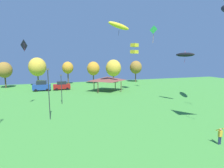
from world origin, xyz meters
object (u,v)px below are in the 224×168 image
at_px(kite_flying_5, 153,30).
at_px(light_post_0, 49,91).
at_px(parked_car_second_from_left, 62,86).
at_px(treeline_tree_4, 93,69).
at_px(treeline_tree_3, 68,68).
at_px(kite_flying_9, 24,45).
at_px(kite_flying_8, 119,26).
at_px(person_standing_near_foreground, 220,135).
at_px(kite_flying_7, 185,55).
at_px(treeline_tree_2, 37,67).
at_px(light_post_1, 61,87).
at_px(parked_car_leftmost, 42,86).
at_px(park_pavilion, 107,79).
at_px(treeline_tree_1, 4,70).
at_px(kite_flying_6, 134,49).
at_px(treeline_tree_6, 136,67).
at_px(treeline_tree_5, 113,68).

xyz_separation_m(kite_flying_5, light_post_0, (-24.24, -14.94, -11.06)).
bearing_deg(parked_car_second_from_left, treeline_tree_4, 40.00).
bearing_deg(treeline_tree_3, kite_flying_9, -107.41).
distance_m(kite_flying_8, kite_flying_9, 17.86).
relative_size(person_standing_near_foreground, kite_flying_7, 0.49).
bearing_deg(kite_flying_5, treeline_tree_2, 148.53).
height_order(light_post_0, light_post_1, light_post_0).
distance_m(parked_car_leftmost, park_pavilion, 16.51).
distance_m(treeline_tree_1, treeline_tree_3, 17.06).
bearing_deg(treeline_tree_2, treeline_tree_1, -165.45).
xyz_separation_m(kite_flying_7, park_pavilion, (-9.59, 15.76, -5.65)).
xyz_separation_m(kite_flying_5, treeline_tree_1, (-36.49, 15.24, -9.92)).
bearing_deg(parked_car_leftmost, kite_flying_9, -91.78).
height_order(kite_flying_5, parked_car_leftmost, kite_flying_5).
relative_size(kite_flying_8, treeline_tree_3, 0.65).
relative_size(kite_flying_8, treeline_tree_1, 0.64).
distance_m(kite_flying_6, kite_flying_9, 24.85).
height_order(kite_flying_8, kite_flying_9, kite_flying_8).
distance_m(kite_flying_7, treeline_tree_6, 29.76).
xyz_separation_m(treeline_tree_1, treeline_tree_6, (39.52, 0.55, 0.07)).
relative_size(park_pavilion, treeline_tree_6, 1.02).
distance_m(parked_car_second_from_left, treeline_tree_2, 12.50).
xyz_separation_m(parked_car_leftmost, park_pavilion, (15.57, -5.18, 1.82)).
bearing_deg(parked_car_second_from_left, light_post_0, -96.64).
bearing_deg(parked_car_second_from_left, person_standing_near_foreground, -70.05).
bearing_deg(light_post_0, treeline_tree_6, 48.41).
distance_m(light_post_0, treeline_tree_1, 32.59).
distance_m(light_post_1, treeline_tree_1, 26.49).
relative_size(kite_flying_5, treeline_tree_6, 0.59).
bearing_deg(light_post_1, park_pavilion, 40.20).
bearing_deg(kite_flying_5, treeline_tree_3, 138.13).
height_order(parked_car_leftmost, treeline_tree_2, treeline_tree_2).
height_order(park_pavilion, treeline_tree_4, treeline_tree_4).
distance_m(parked_car_second_from_left, light_post_1, 14.85).
height_order(kite_flying_6, light_post_1, kite_flying_6).
bearing_deg(kite_flying_6, treeline_tree_1, 155.52).
distance_m(kite_flying_8, treeline_tree_1, 33.96).
distance_m(kite_flying_9, treeline_tree_1, 25.77).
bearing_deg(light_post_0, parked_car_second_from_left, 84.12).
bearing_deg(park_pavilion, treeline_tree_1, 153.07).
bearing_deg(kite_flying_6, treeline_tree_3, 131.60).
distance_m(kite_flying_7, treeline_tree_1, 45.30).
bearing_deg(park_pavilion, kite_flying_5, -12.05).
xyz_separation_m(park_pavilion, treeline_tree_6, (14.21, 13.41, 1.94)).
bearing_deg(treeline_tree_1, kite_flying_7, -39.35).
height_order(person_standing_near_foreground, kite_flying_9, kite_flying_9).
bearing_deg(light_post_1, kite_flying_7, -16.73).
distance_m(treeline_tree_2, treeline_tree_5, 23.43).
relative_size(kite_flying_6, parked_car_second_from_left, 0.57).
xyz_separation_m(park_pavilion, treeline_tree_4, (-0.50, 14.05, 1.75)).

